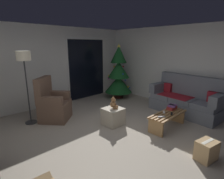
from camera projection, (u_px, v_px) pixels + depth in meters
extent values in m
plane|color=#9E9384|center=(121.00, 137.00, 3.85)|extent=(7.00, 7.00, 0.00)
cube|color=silver|center=(52.00, 66.00, 5.69)|extent=(5.72, 0.12, 2.50)
cube|color=silver|center=(186.00, 67.00, 5.46)|extent=(0.12, 6.00, 2.50)
cube|color=silver|center=(87.00, 68.00, 6.56)|extent=(1.60, 0.02, 2.20)
cube|color=black|center=(87.00, 69.00, 6.56)|extent=(1.50, 0.02, 2.10)
cube|color=slate|center=(184.00, 108.00, 5.09)|extent=(0.90, 1.95, 0.34)
cube|color=slate|center=(207.00, 106.00, 4.56)|extent=(0.72, 0.65, 0.14)
cube|color=slate|center=(184.00, 100.00, 5.02)|extent=(0.72, 0.65, 0.14)
cube|color=slate|center=(165.00, 95.00, 5.49)|extent=(0.72, 0.65, 0.14)
cube|color=slate|center=(191.00, 86.00, 5.13)|extent=(0.35, 1.91, 0.60)
cube|color=slate|center=(219.00, 100.00, 4.33)|extent=(0.77, 0.26, 0.28)
cube|color=slate|center=(159.00, 87.00, 5.64)|extent=(0.77, 0.26, 0.28)
cube|color=maroon|center=(176.00, 96.00, 5.18)|extent=(0.67, 0.94, 0.02)
cube|color=maroon|center=(214.00, 97.00, 4.56)|extent=(0.14, 0.33, 0.28)
cube|color=maroon|center=(167.00, 87.00, 5.61)|extent=(0.14, 0.33, 0.28)
cube|color=#9E7547|center=(175.00, 116.00, 4.06)|extent=(1.10, 0.05, 0.04)
cube|color=#9E7547|center=(171.00, 115.00, 4.12)|extent=(1.10, 0.05, 0.04)
cube|color=#9E7547|center=(168.00, 114.00, 4.19)|extent=(1.10, 0.05, 0.04)
cube|color=#9E7547|center=(164.00, 113.00, 4.25)|extent=(1.10, 0.05, 0.04)
cube|color=#9E7547|center=(161.00, 112.00, 4.31)|extent=(1.10, 0.05, 0.04)
cube|color=#9E7547|center=(156.00, 128.00, 3.90)|extent=(0.05, 0.36, 0.33)
cube|color=#9E7547|center=(177.00, 116.00, 4.56)|extent=(0.05, 0.36, 0.33)
cube|color=silver|center=(164.00, 112.00, 4.22)|extent=(0.15, 0.12, 0.02)
cube|color=#ADADB2|center=(161.00, 117.00, 3.96)|extent=(0.15, 0.12, 0.02)
cube|color=black|center=(172.00, 114.00, 4.13)|extent=(0.16, 0.11, 0.02)
cube|color=#A32D28|center=(172.00, 109.00, 4.44)|extent=(0.25, 0.17, 0.04)
cube|color=#A32D28|center=(172.00, 107.00, 4.43)|extent=(0.24, 0.18, 0.04)
cube|color=#6B3D7A|center=(172.00, 106.00, 4.41)|extent=(0.26, 0.22, 0.04)
cube|color=black|center=(172.00, 105.00, 4.41)|extent=(0.07, 0.15, 0.01)
cylinder|color=#4C1E19|center=(118.00, 96.00, 6.69)|extent=(0.36, 0.36, 0.10)
cylinder|color=brown|center=(118.00, 93.00, 6.66)|extent=(0.08, 0.08, 0.12)
cone|color=#14471E|center=(118.00, 84.00, 6.57)|extent=(0.98, 0.98, 0.59)
cone|color=#14471E|center=(119.00, 69.00, 6.44)|extent=(0.78, 0.78, 0.59)
cone|color=#14471E|center=(119.00, 54.00, 6.31)|extent=(0.58, 0.58, 0.59)
sphere|color=red|center=(123.00, 66.00, 6.62)|extent=(0.06, 0.06, 0.06)
sphere|color=blue|center=(125.00, 80.00, 6.23)|extent=(0.06, 0.06, 0.06)
sphere|color=#B233A5|center=(124.00, 59.00, 6.30)|extent=(0.06, 0.06, 0.06)
sphere|color=#B233A5|center=(119.00, 58.00, 6.53)|extent=(0.06, 0.06, 0.06)
sphere|color=#B233A5|center=(108.00, 78.00, 6.43)|extent=(0.06, 0.06, 0.06)
sphere|color=gold|center=(128.00, 87.00, 6.30)|extent=(0.06, 0.06, 0.06)
sphere|color=#1E8C33|center=(112.00, 77.00, 6.82)|extent=(0.06, 0.06, 0.06)
sphere|color=gold|center=(109.00, 76.00, 6.52)|extent=(0.06, 0.06, 0.06)
sphere|color=blue|center=(123.00, 74.00, 6.18)|extent=(0.06, 0.06, 0.06)
sphere|color=gold|center=(120.00, 62.00, 6.61)|extent=(0.06, 0.06, 0.06)
sphere|color=blue|center=(129.00, 88.00, 6.35)|extent=(0.06, 0.06, 0.06)
sphere|color=gold|center=(114.00, 67.00, 6.64)|extent=(0.06, 0.06, 0.06)
cone|color=#EAD14C|center=(119.00, 45.00, 6.23)|extent=(0.14, 0.14, 0.12)
cube|color=brown|center=(56.00, 114.00, 4.69)|extent=(0.96, 0.96, 0.31)
cube|color=brown|center=(55.00, 105.00, 4.63)|extent=(0.96, 0.96, 0.18)
cube|color=brown|center=(44.00, 90.00, 4.55)|extent=(0.61, 0.57, 0.64)
cube|color=brown|center=(59.00, 95.00, 4.85)|extent=(0.49, 0.53, 0.22)
cube|color=brown|center=(51.00, 101.00, 4.31)|extent=(0.49, 0.53, 0.22)
cylinder|color=#2D2D30|center=(31.00, 122.00, 4.53)|extent=(0.28, 0.28, 0.02)
cylinder|color=#2D2D30|center=(28.00, 92.00, 4.34)|extent=(0.03, 0.03, 1.55)
cylinder|color=beige|center=(23.00, 56.00, 4.13)|extent=(0.32, 0.32, 0.22)
cube|color=#B2A893|center=(113.00, 116.00, 4.40)|extent=(0.44, 0.44, 0.42)
cylinder|color=brown|center=(116.00, 107.00, 4.38)|extent=(0.12, 0.13, 0.06)
cylinder|color=brown|center=(115.00, 108.00, 4.28)|extent=(0.12, 0.13, 0.06)
sphere|color=brown|center=(113.00, 104.00, 4.32)|extent=(0.15, 0.15, 0.15)
sphere|color=brown|center=(113.00, 100.00, 4.29)|extent=(0.11, 0.11, 0.11)
sphere|color=#A37A51|center=(115.00, 100.00, 4.29)|extent=(0.04, 0.04, 0.04)
sphere|color=brown|center=(113.00, 97.00, 4.32)|extent=(0.04, 0.04, 0.04)
sphere|color=brown|center=(113.00, 98.00, 4.25)|extent=(0.04, 0.04, 0.04)
sphere|color=brown|center=(114.00, 103.00, 4.39)|extent=(0.06, 0.06, 0.06)
sphere|color=brown|center=(114.00, 105.00, 4.25)|extent=(0.06, 0.06, 0.06)
cube|color=tan|center=(207.00, 150.00, 3.05)|extent=(0.39, 0.33, 0.34)
cube|color=beige|center=(208.00, 141.00, 3.00)|extent=(0.32, 0.12, 0.00)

